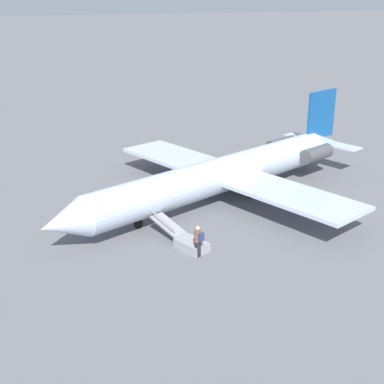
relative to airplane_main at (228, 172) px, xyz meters
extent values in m
plane|color=slate|center=(0.78, 0.26, -1.82)|extent=(600.00, 600.00, 0.00)
cylinder|color=silver|center=(0.78, 0.26, -0.02)|extent=(19.95, 8.68, 2.31)
cone|color=silver|center=(11.59, 3.92, -0.02)|extent=(3.14, 2.96, 2.27)
cone|color=silver|center=(-10.25, -3.46, -0.02)|extent=(3.57, 3.11, 2.27)
cube|color=#145193|center=(-9.68, -3.27, 2.40)|extent=(3.13, 1.21, 3.70)
cube|color=silver|center=(-9.99, -3.37, 0.21)|extent=(3.39, 6.58, 0.12)
cube|color=silver|center=(-1.91, 5.07, -0.20)|extent=(6.23, 9.25, 0.23)
cube|color=silver|center=(1.55, -5.19, -0.20)|extent=(6.23, 9.25, 0.23)
cylinder|color=#4C4C51|center=(-7.77, -0.91, 0.15)|extent=(2.96, 1.87, 1.04)
cylinder|color=#4C4C51|center=(-6.73, -3.99, 0.15)|extent=(2.96, 1.87, 1.04)
cylinder|color=black|center=(7.02, 2.37, -1.53)|extent=(0.59, 0.32, 0.57)
cylinder|color=#4C4C51|center=(7.02, 2.37, -1.15)|extent=(0.10, 0.10, 0.18)
cylinder|color=black|center=(-1.47, 0.60, -1.53)|extent=(0.59, 0.32, 0.57)
cylinder|color=#4C4C51|center=(-1.47, 0.60, -1.15)|extent=(0.10, 0.10, 0.18)
cylinder|color=black|center=(-0.81, -1.37, -1.53)|extent=(0.59, 0.32, 0.57)
cylinder|color=#4C4C51|center=(-0.81, -1.37, -1.15)|extent=(0.10, 0.10, 0.18)
cube|color=#99999E|center=(5.23, 6.10, -1.57)|extent=(1.62, 2.06, 0.50)
cube|color=#99999E|center=(5.87, 4.21, -1.05)|extent=(1.57, 2.40, 0.66)
cube|color=#99999E|center=(6.30, 4.35, -0.55)|extent=(0.77, 2.12, 0.60)
cube|color=#23232D|center=(5.27, 6.98, -1.39)|extent=(0.28, 0.33, 0.85)
cylinder|color=brown|center=(5.27, 6.98, -0.64)|extent=(0.36, 0.36, 0.65)
sphere|color=beige|center=(5.27, 6.98, -0.20)|extent=(0.24, 0.24, 0.24)
cube|color=navy|center=(5.18, 7.23, -0.61)|extent=(0.32, 0.26, 0.44)
camera|label=1|loc=(15.53, 29.98, 11.29)|focal=50.00mm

